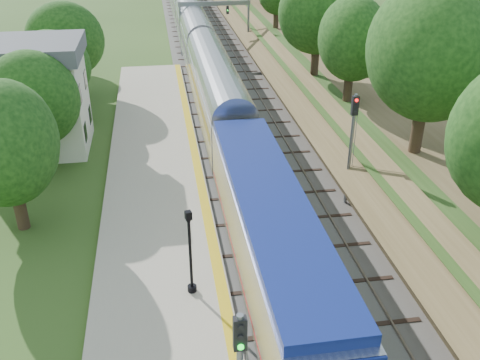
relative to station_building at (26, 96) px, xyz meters
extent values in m
cube|color=#4C4944|center=(16.00, 30.00, -4.03)|extent=(9.50, 170.00, 0.12)
cube|color=gray|center=(13.28, 30.00, -3.89)|extent=(0.08, 170.00, 0.16)
cube|color=gray|center=(14.72, 30.00, -3.89)|extent=(0.08, 170.00, 0.16)
cube|color=gray|center=(17.28, 30.00, -3.89)|extent=(0.08, 170.00, 0.16)
cube|color=gray|center=(18.72, 30.00, -3.89)|extent=(0.08, 170.00, 0.16)
cube|color=#ADA48B|center=(8.80, -14.00, -3.90)|extent=(6.40, 68.00, 0.38)
cube|color=gold|center=(11.65, -14.00, -3.70)|extent=(0.55, 68.00, 0.01)
cube|color=brown|center=(25.50, 30.00, -2.59)|extent=(9.00, 170.00, 3.00)
cube|color=brown|center=(21.60, 30.00, -2.79)|extent=(4.47, 170.00, 4.54)
cylinder|color=#332316|center=(24.00, 30.00, 0.22)|extent=(0.60, 0.60, 2.62)
cube|color=silver|center=(0.00, 0.00, -0.69)|extent=(8.00, 6.00, 6.80)
cube|color=#52555A|center=(0.00, 0.00, 3.31)|extent=(8.60, 6.60, 1.20)
cube|color=black|center=(4.01, -1.80, -2.29)|extent=(0.05, 1.10, 1.30)
cube|color=black|center=(4.01, 1.80, -2.29)|extent=(0.05, 1.10, 1.30)
cube|color=black|center=(4.01, -1.80, 0.51)|extent=(0.05, 1.10, 1.30)
cube|color=black|center=(4.01, 1.80, 0.51)|extent=(0.05, 1.10, 1.30)
cylinder|color=slate|center=(12.50, 25.00, -0.99)|extent=(0.24, 0.24, 6.20)
cylinder|color=slate|center=(20.50, 25.00, -0.99)|extent=(0.24, 0.24, 6.20)
cube|color=slate|center=(16.50, 25.00, 1.86)|extent=(8.40, 0.25, 0.50)
cube|color=black|center=(14.00, 24.85, 1.11)|extent=(0.30, 0.20, 0.90)
cube|color=black|center=(18.00, 24.85, 1.11)|extent=(0.30, 0.20, 0.90)
cylinder|color=#332316|center=(2.00, -4.00, -2.86)|extent=(0.60, 0.60, 2.45)
sphere|color=#13360E|center=(2.00, -4.00, 0.46)|extent=(5.32, 5.32, 5.32)
cylinder|color=#332316|center=(2.00, 12.00, -2.86)|extent=(0.60, 0.60, 2.45)
sphere|color=#13360E|center=(2.00, 12.00, 0.46)|extent=(5.32, 5.32, 5.32)
cube|color=black|center=(14.00, -18.21, -3.49)|extent=(2.91, 18.22, 0.63)
cube|color=#B7BAC1|center=(14.00, -18.21, -1.38)|extent=(3.16, 18.98, 3.59)
cube|color=navy|center=(14.00, -18.21, 0.64)|extent=(3.04, 18.22, 0.46)
cube|color=#A71015|center=(14.00, -18.21, -2.60)|extent=(3.18, 18.60, 0.11)
cube|color=#B7BAC1|center=(14.00, 2.42, -1.75)|extent=(3.16, 21.09, 4.11)
cube|color=#B7BAC1|center=(14.00, 24.12, -1.75)|extent=(3.16, 21.09, 4.11)
cube|color=#B7BAC1|center=(14.00, 45.81, -1.75)|extent=(3.16, 21.09, 4.11)
cylinder|color=black|center=(10.27, -18.78, -3.56)|extent=(0.43, 0.43, 0.29)
cylinder|color=black|center=(10.27, -18.78, -1.67)|extent=(0.14, 0.14, 3.79)
cube|color=black|center=(10.27, -18.78, 0.42)|extent=(0.33, 0.33, 0.39)
cube|color=silver|center=(10.27, -18.78, 0.42)|extent=(0.23, 0.23, 0.29)
cube|color=black|center=(11.10, -27.78, 2.03)|extent=(0.38, 0.24, 1.10)
cylinder|color=#0CE526|center=(11.10, -27.93, 2.03)|extent=(0.18, 0.07, 0.18)
cylinder|color=slate|center=(20.20, -11.57, -0.51)|extent=(0.20, 0.20, 6.93)
cube|color=black|center=(20.20, -11.57, 2.29)|extent=(0.38, 0.25, 1.12)
cylinder|color=#FF0C0C|center=(20.20, -11.72, 2.29)|extent=(0.18, 0.07, 0.18)
camera|label=1|loc=(9.39, -38.56, 12.50)|focal=40.00mm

